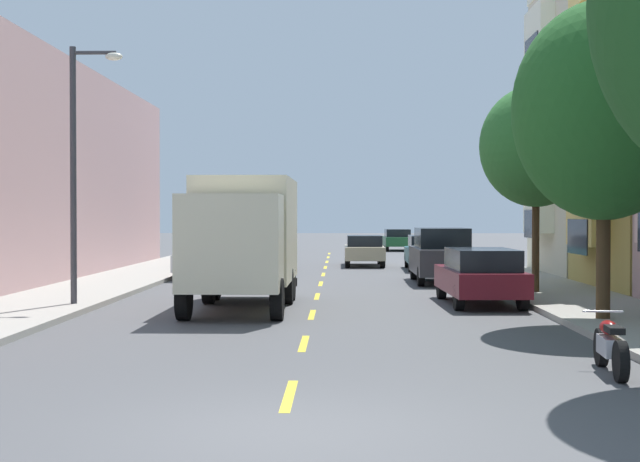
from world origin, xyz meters
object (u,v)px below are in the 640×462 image
object	(u,v)px
street_lamp	(79,154)
parked_suv_charcoal	(442,255)
street_tree_third	(536,146)
parked_motorcycle	(610,347)
parked_hatchback_red	(264,240)
parked_sedan_forest	(397,239)
parked_hatchback_black	(224,252)
parked_wagon_white	(207,256)
delivery_box_truck	(244,234)
parked_wagon_burgundy	(480,275)
parked_wagon_orange	(239,246)
street_tree_second	(604,111)
moving_champagne_sedan	(364,250)
parked_wagon_teal	(428,251)

from	to	relation	value
street_lamp	parked_suv_charcoal	world-z (taller)	street_lamp
street_tree_third	parked_motorcycle	distance (m)	14.00
parked_hatchback_red	parked_sedan_forest	xyz separation A→B (m)	(8.67, 2.99, -0.01)
parked_suv_charcoal	parked_hatchback_black	world-z (taller)	parked_suv_charcoal
street_lamp	parked_wagon_white	world-z (taller)	street_lamp
parked_suv_charcoal	parked_hatchback_black	size ratio (longest dim) A/B	1.19
delivery_box_truck	parked_wagon_burgundy	distance (m)	6.37
parked_wagon_orange	delivery_box_truck	bearing A→B (deg)	-83.50
street_tree_second	parked_motorcycle	xyz separation A→B (m)	(-1.65, -6.30, -4.25)
street_lamp	parked_hatchback_black	bearing A→B (deg)	85.03
moving_champagne_sedan	parked_motorcycle	xyz separation A→B (m)	(2.95, -29.44, -0.34)
parked_suv_charcoal	moving_champagne_sedan	size ratio (longest dim) A/B	1.07
parked_sedan_forest	parked_hatchback_black	bearing A→B (deg)	-112.68
parked_hatchback_red	moving_champagne_sedan	bearing A→B (deg)	-69.04
parked_sedan_forest	parked_wagon_burgundy	bearing A→B (deg)	-90.10
parked_wagon_orange	street_tree_third	bearing A→B (deg)	-61.09
parked_wagon_burgundy	parked_sedan_forest	bearing A→B (deg)	89.90
street_tree_second	parked_wagon_orange	distance (m)	29.02
parked_motorcycle	moving_champagne_sedan	bearing A→B (deg)	95.72
street_lamp	parked_wagon_teal	xyz separation A→B (m)	(10.41, 16.91, -3.13)
street_tree_second	parked_wagon_orange	bearing A→B (deg)	112.13
delivery_box_truck	parked_wagon_orange	xyz separation A→B (m)	(-2.64, 23.14, -1.09)
parked_hatchback_red	parked_wagon_orange	size ratio (longest dim) A/B	0.85
parked_wagon_teal	parked_hatchback_red	size ratio (longest dim) A/B	1.18
street_tree_second	moving_champagne_sedan	distance (m)	23.92
street_lamp	parked_wagon_burgundy	world-z (taller)	street_lamp
parked_wagon_burgundy	parked_hatchback_black	xyz separation A→B (m)	(-8.83, 16.06, -0.05)
parked_suv_charcoal	parked_wagon_white	bearing A→B (deg)	163.54
parked_motorcycle	parked_wagon_white	bearing A→B (deg)	113.25
parked_suv_charcoal	parked_hatchback_red	size ratio (longest dim) A/B	1.20
parked_suv_charcoal	parked_hatchback_red	distance (m)	27.68
moving_champagne_sedan	street_tree_second	bearing A→B (deg)	-78.76
parked_wagon_orange	moving_champagne_sedan	xyz separation A→B (m)	(6.23, -3.50, -0.05)
parked_hatchback_red	parked_wagon_burgundy	bearing A→B (deg)	-75.94
parked_wagon_white	parked_wagon_orange	world-z (taller)	same
parked_wagon_teal	parked_wagon_white	bearing A→B (deg)	-150.48
parked_wagon_burgundy	street_tree_third	bearing A→B (deg)	52.09
street_tree_third	parked_hatchback_black	world-z (taller)	street_tree_third
parked_hatchback_red	parked_hatchback_black	size ratio (longest dim) A/B	1.00
parked_wagon_orange	parked_motorcycle	xyz separation A→B (m)	(9.19, -32.94, -0.39)
street_lamp	parked_wagon_burgundy	distance (m)	10.89
delivery_box_truck	parked_motorcycle	world-z (taller)	delivery_box_truck
delivery_box_truck	parked_hatchback_black	bearing A→B (deg)	98.79
street_lamp	parked_wagon_burgundy	size ratio (longest dim) A/B	1.37
parked_hatchback_black	street_tree_second	bearing A→B (deg)	-62.17
parked_sedan_forest	parked_motorcycle	size ratio (longest dim) A/B	2.21
parked_wagon_white	parked_wagon_orange	bearing A→B (deg)	90.13
parked_wagon_white	parked_hatchback_black	size ratio (longest dim) A/B	1.17
street_tree_third	parked_suv_charcoal	world-z (taller)	street_tree_third
street_tree_second	street_lamp	distance (m)	12.76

